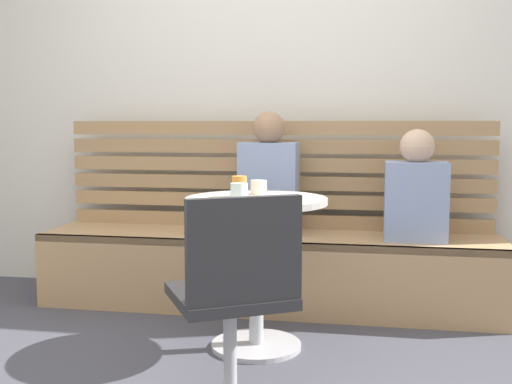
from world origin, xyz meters
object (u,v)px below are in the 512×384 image
Objects in this scene: cup_tumbler_orange at (239,186)px; cup_ceramic_white at (259,187)px; white_chair at (235,302)px; person_adult at (269,179)px; person_child_left at (416,192)px; cup_glass_short at (240,192)px; booth_bench at (268,270)px; cafe_table at (256,243)px.

cup_ceramic_white is (0.07, 0.12, -0.02)m from cup_tumbler_orange.
white_chair is 1.18× the size of person_adult.
person_child_left reaches higher than cup_glass_short.
cup_glass_short is (0.00, -0.81, 0.56)m from booth_bench.
person_adult is at bearing 87.83° from cup_tumbler_orange.
cafe_table is 1.04m from person_child_left.
cafe_table is 0.81m from white_chair.
cup_ceramic_white is at bearing -85.50° from booth_bench.
booth_bench is 3.18× the size of white_chair.
person_adult is 0.85m from person_child_left.
cup_tumbler_orange reaches higher than cup_glass_short.
booth_bench is at bearing 90.15° from cup_glass_short.
person_child_left is 1.08m from cup_tumbler_orange.
person_adult is at bearing 90.28° from cup_glass_short.
cup_tumbler_orange is (-0.87, -0.63, 0.08)m from person_child_left.
cafe_table is at bearing -85.36° from person_adult.
cup_ceramic_white is (0.05, -0.59, 0.01)m from person_adult.
cup_ceramic_white is (-0.09, 0.94, 0.31)m from white_chair.
cup_tumbler_orange reaches higher than booth_bench.
person_adult is at bearing 94.87° from white_chair.
booth_bench is at bearing 94.50° from cup_ceramic_white.
cup_ceramic_white is (-0.01, 0.14, 0.26)m from cafe_table.
cafe_table is 0.29m from cup_ceramic_white.
booth_bench is 0.88m from cup_tumbler_orange.
cup_tumbler_orange is at bearing -92.47° from booth_bench.
cup_glass_short is (0.03, -0.14, -0.01)m from cup_tumbler_orange.
person_adult reaches higher than cafe_table.
person_child_left is 1.15m from cup_glass_short.
booth_bench is 33.75× the size of cup_glass_short.
cup_tumbler_orange is at bearing 100.81° from white_chair.
person_child_left is (0.84, -0.08, -0.05)m from person_adult.
cafe_table is 0.30m from cup_glass_short.
person_child_left is at bearing 35.98° from cup_tumbler_orange.
cup_ceramic_white is 0.27m from cup_glass_short.
person_adult reaches higher than booth_bench.
cafe_table is 0.77m from person_adult.
cafe_table is 1.03× the size of person_adult.
booth_bench is 1.52m from white_chair.
booth_bench is 0.99m from cup_glass_short.
person_adult is 1.16× the size of person_child_left.
person_child_left is at bearing 32.62° from cup_ceramic_white.
person_child_left is at bearing -2.51° from booth_bench.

